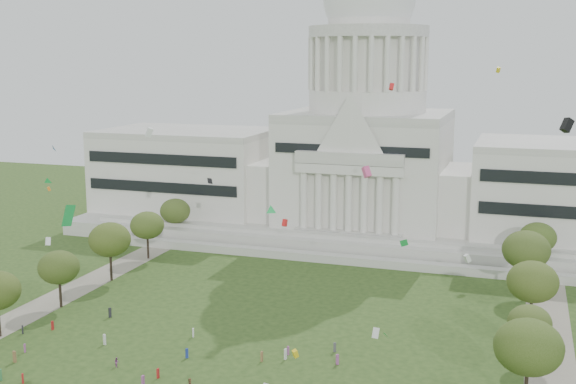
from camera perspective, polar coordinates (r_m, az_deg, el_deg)
capitol at (r=201.90m, az=6.17°, el=2.89°), size 160.00×64.50×91.30m
path_left at (r=151.95m, az=-19.57°, el=-8.86°), size 8.00×160.00×0.04m
path_right at (r=122.34m, az=20.08°, el=-13.68°), size 8.00×160.00×0.04m
row_tree_r_2 at (r=106.92m, az=18.48°, el=-11.55°), size 9.55×9.55×13.58m
row_tree_l_3 at (r=150.19m, az=-17.66°, el=-5.70°), size 8.12×8.12×11.55m
row_tree_r_3 at (r=123.79m, az=18.55°, el=-9.77°), size 7.01×7.01×9.98m
row_tree_l_4 at (r=164.61m, az=-13.91°, el=-3.67°), size 9.29×9.29×13.21m
row_tree_r_4 at (r=137.89m, az=18.77°, el=-6.74°), size 9.19×9.19×13.06m
row_tree_l_5 at (r=180.87m, az=-11.07°, el=-2.60°), size 8.33×8.33×11.85m
row_tree_r_5 at (r=157.13m, az=18.31°, el=-4.37°), size 9.82×9.82×13.96m
row_tree_l_6 at (r=197.22m, az=-8.91°, el=-1.49°), size 8.19×8.19×11.64m
row_tree_r_6 at (r=174.92m, az=19.13°, el=-3.42°), size 8.42×8.42×11.97m
person_5 at (r=112.52m, az=-7.76°, el=-14.80°), size 1.51×1.79×1.84m
person_8 at (r=122.21m, az=-13.39°, el=-12.94°), size 0.90×0.80×1.58m
distant_crowd at (r=120.57m, az=-11.48°, el=-13.15°), size 57.72×34.45×1.94m
kite_swarm at (r=103.75m, az=-5.81°, el=0.03°), size 94.07×107.33×64.74m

